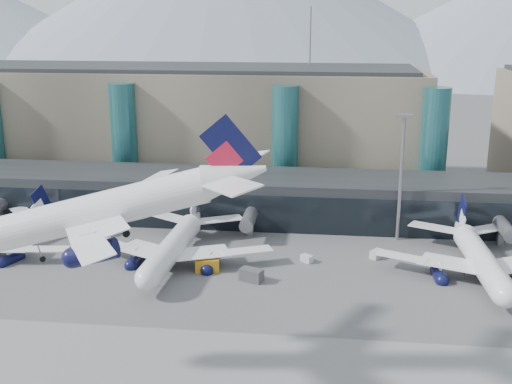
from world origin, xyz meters
TOP-DOWN VIEW (x-y plane):
  - ground at (0.00, 0.00)m, footprint 900.00×900.00m
  - concourse at (-0.02, 57.73)m, footprint 170.00×27.00m
  - terminal_main at (-25.00, 90.00)m, footprint 130.00×30.00m
  - teal_towers at (-14.99, 74.01)m, footprint 116.40×19.40m
  - mountain_ridge at (15.97, 380.00)m, footprint 910.00×400.00m
  - lightmast_mid at (30.00, 48.00)m, footprint 3.00×1.20m
  - hero_jet at (-7.30, -8.06)m, footprint 36.69×37.43m
  - jet_parked_mid at (-11.88, 32.30)m, footprint 37.90×36.94m
  - jet_parked_right at (42.29, 32.52)m, footprint 37.55×36.53m
  - veh_b at (-28.81, 43.72)m, footprint 1.66×2.40m
  - veh_c at (3.13, 23.69)m, footprint 4.41×3.40m
  - veh_d at (25.11, 37.08)m, footprint 2.69×3.04m
  - veh_g at (12.22, 33.52)m, footprint 2.53×2.42m
  - veh_h at (-5.23, 27.02)m, footprint 4.50×2.84m

SIDE VIEW (x-z plane):
  - ground at x=0.00m, z-range 0.00..0.00m
  - veh_b at x=-28.81m, z-range 0.00..1.29m
  - veh_g at x=12.22m, z-range 0.00..1.30m
  - veh_d at x=25.11m, z-range 0.00..1.54m
  - veh_c at x=3.13m, z-range 0.00..2.17m
  - veh_h at x=-5.23m, z-range 0.00..2.32m
  - jet_parked_right at x=42.29m, z-range -1.47..10.62m
  - jet_parked_mid at x=-11.88m, z-range -1.49..10.72m
  - concourse at x=-0.02m, z-range -0.03..9.97m
  - teal_towers at x=-14.99m, z-range -8.99..37.01m
  - lightmast_mid at x=30.00m, z-range 1.62..27.22m
  - terminal_main at x=-25.00m, z-range -0.06..30.94m
  - hero_jet at x=-7.30m, z-range 17.88..29.95m
  - mountain_ridge at x=15.97m, z-range -9.26..100.74m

